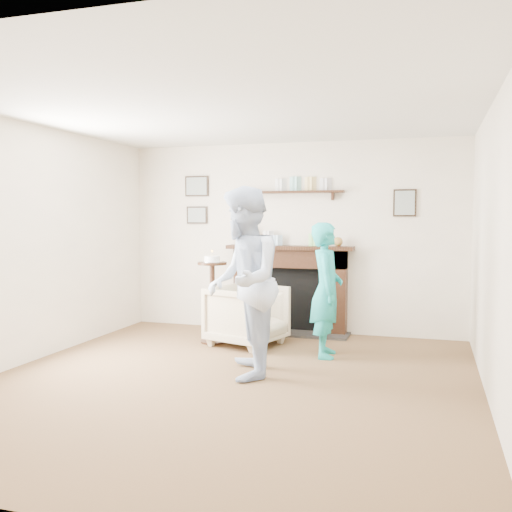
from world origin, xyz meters
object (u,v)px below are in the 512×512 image
Objects in this scene: woman at (326,356)px; pedestal_table at (212,286)px; armchair at (247,345)px; man at (243,376)px.

pedestal_table reaches higher than woman.
pedestal_table is at bearing 106.45° from armchair.
armchair is 0.70× the size of pedestal_table.
armchair is 0.54× the size of woman.
pedestal_table is (-0.45, 0.01, 0.69)m from armchair.
woman is (0.99, -0.26, 0.00)m from armchair.
woman is 1.62m from pedestal_table.
pedestal_table reaches higher than armchair.
woman is 1.30× the size of pedestal_table.
man is 1.68m from pedestal_table.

